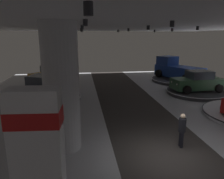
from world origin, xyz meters
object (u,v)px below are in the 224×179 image
object	(u,v)px
brand_sign_pylon	(39,169)
display_car_far_left	(43,87)
column_left	(61,88)
display_car_far_right	(198,82)
display_platform_far_left	(44,98)
visitor_walking_near	(182,128)
display_platform_far_right	(196,92)
display_platform_deep_left	(52,84)
pickup_truck_deep_right	(177,70)
display_car_deep_left	(52,75)
display_platform_deep_right	(178,80)

from	to	relation	value
brand_sign_pylon	display_car_far_left	world-z (taller)	brand_sign_pylon
column_left	display_car_far_right	distance (m)	13.35
display_platform_far_left	visitor_walking_near	world-z (taller)	visitor_walking_near
display_platform_far_right	display_car_far_right	size ratio (longest dim) A/B	1.18
display_car_far_left	display_platform_deep_left	size ratio (longest dim) A/B	0.93
pickup_truck_deep_right	display_platform_deep_left	bearing A→B (deg)	-178.56
pickup_truck_deep_right	visitor_walking_near	xyz separation A→B (m)	(-6.08, -14.17, -0.36)
brand_sign_pylon	display_car_deep_left	world-z (taller)	brand_sign_pylon
display_car_deep_left	display_platform_far_left	bearing A→B (deg)	-89.68
display_platform_deep_right	visitor_walking_near	bearing A→B (deg)	-114.13
column_left	display_platform_deep_left	distance (m)	13.53
display_platform_deep_right	column_left	bearing A→B (deg)	-131.00
display_platform_deep_left	display_car_deep_left	distance (m)	0.89
display_platform_deep_left	display_car_deep_left	world-z (taller)	display_car_deep_left
display_platform_deep_left	display_platform_far_right	world-z (taller)	display_platform_far_right
brand_sign_pylon	display_platform_deep_left	size ratio (longest dim) A/B	0.79
display_platform_far_right	visitor_walking_near	bearing A→B (deg)	-122.35
brand_sign_pylon	pickup_truck_deep_right	world-z (taller)	brand_sign_pylon
brand_sign_pylon	display_platform_deep_right	size ratio (longest dim) A/B	0.66
display_platform_far_right	display_car_far_right	xyz separation A→B (m)	(0.03, 0.00, 0.91)
display_car_far_left	column_left	bearing A→B (deg)	-74.56
column_left	pickup_truck_deep_right	xyz separation A→B (m)	(11.29, 13.44, -1.48)
display_car_far_right	visitor_walking_near	size ratio (longest dim) A/B	2.70
display_car_far_right	display_platform_far_right	bearing A→B (deg)	-177.84
display_car_far_left	brand_sign_pylon	bearing A→B (deg)	-80.98
column_left	display_platform_far_right	size ratio (longest dim) A/B	1.08
brand_sign_pylon	display_platform_deep_left	bearing A→B (deg)	96.38
display_platform_far_right	visitor_walking_near	distance (m)	10.18
display_car_far_left	display_car_deep_left	size ratio (longest dim) A/B	1.03
brand_sign_pylon	display_platform_far_right	bearing A→B (deg)	49.23
pickup_truck_deep_right	display_platform_far_left	bearing A→B (deg)	-156.34
brand_sign_pylon	display_platform_far_right	size ratio (longest dim) A/B	0.76
brand_sign_pylon	visitor_walking_near	world-z (taller)	brand_sign_pylon
display_platform_deep_left	display_car_far_right	xyz separation A→B (m)	(12.81, -5.26, 0.92)
display_car_deep_left	display_platform_deep_right	xyz separation A→B (m)	(13.54, 0.03, -0.87)
column_left	display_platform_far_left	bearing A→B (deg)	105.31
visitor_walking_near	display_car_deep_left	bearing A→B (deg)	117.85
pickup_truck_deep_right	display_car_far_left	bearing A→B (deg)	-156.25
column_left	display_platform_deep_right	distance (m)	17.62
display_car_deep_left	pickup_truck_deep_right	xyz separation A→B (m)	(13.40, 0.32, 0.21)
column_left	pickup_truck_deep_right	world-z (taller)	column_left
display_car_far_left	display_platform_deep_left	world-z (taller)	display_car_far_left
display_platform_far_left	display_car_far_left	world-z (taller)	display_car_far_left
column_left	visitor_walking_near	size ratio (longest dim) A/B	3.46
column_left	display_car_far_right	xyz separation A→B (m)	(10.68, 7.84, -1.66)
display_car_deep_left	visitor_walking_near	size ratio (longest dim) A/B	2.78
brand_sign_pylon	display_platform_far_left	world-z (taller)	brand_sign_pylon
column_left	brand_sign_pylon	bearing A→B (deg)	-91.77
display_car_far_left	visitor_walking_near	world-z (taller)	display_car_far_left
display_platform_deep_right	display_platform_far_left	bearing A→B (deg)	-157.60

